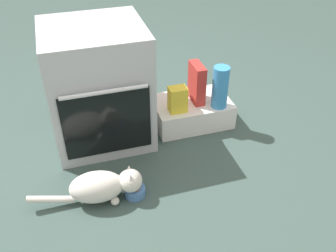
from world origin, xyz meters
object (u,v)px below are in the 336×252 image
object	(u,v)px
cat	(103,186)
oven	(98,86)
food_bowl	(135,191)
pantry_cabinet	(191,111)
cereal_box	(197,83)
water_bottle	(220,87)
snack_bag	(178,99)

from	to	relation	value
cat	oven	bearing A→B (deg)	86.71
food_bowl	pantry_cabinet	bearing A→B (deg)	47.05
oven	pantry_cabinet	distance (m)	0.71
pantry_cabinet	cereal_box	world-z (taller)	cereal_box
oven	water_bottle	world-z (taller)	oven
oven	snack_bag	world-z (taller)	oven
cat	water_bottle	world-z (taller)	water_bottle
pantry_cabinet	cat	size ratio (longest dim) A/B	0.85
pantry_cabinet	snack_bag	xyz separation A→B (m)	(-0.14, -0.09, 0.18)
oven	pantry_cabinet	bearing A→B (deg)	-2.48
water_bottle	snack_bag	size ratio (longest dim) A/B	1.67
oven	cereal_box	bearing A→B (deg)	-2.14
pantry_cabinet	water_bottle	bearing A→B (deg)	-35.69
pantry_cabinet	cat	bearing A→B (deg)	-141.63
pantry_cabinet	cereal_box	xyz separation A→B (m)	(0.03, 0.00, 0.23)
food_bowl	water_bottle	bearing A→B (deg)	34.29
food_bowl	cat	world-z (taller)	cat
oven	cat	distance (m)	0.68
water_bottle	snack_bag	xyz separation A→B (m)	(-0.29, 0.03, -0.06)
cat	cereal_box	world-z (taller)	cereal_box
oven	pantry_cabinet	world-z (taller)	oven
water_bottle	snack_bag	distance (m)	0.30
food_bowl	cat	xyz separation A→B (m)	(-0.18, 0.02, 0.07)
food_bowl	water_bottle	size ratio (longest dim) A/B	0.40
food_bowl	snack_bag	size ratio (longest dim) A/B	0.67
cat	cereal_box	bearing A→B (deg)	43.16
oven	water_bottle	bearing A→B (deg)	-10.01
water_bottle	cat	bearing A→B (deg)	-152.23
food_bowl	water_bottle	distance (m)	0.92
snack_bag	cereal_box	bearing A→B (deg)	27.79
food_bowl	snack_bag	xyz separation A→B (m)	(0.42, 0.52, 0.23)
cereal_box	snack_bag	distance (m)	0.20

